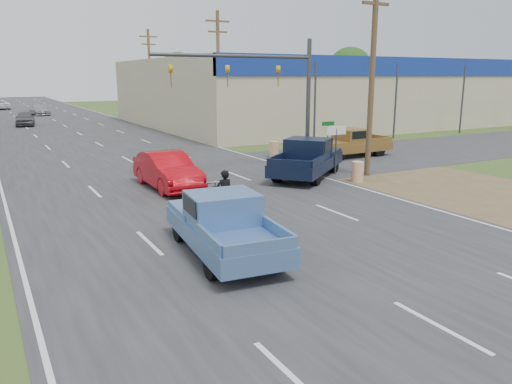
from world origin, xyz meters
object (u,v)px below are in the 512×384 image
distant_car_grey (25,119)px  distant_car_silver (40,110)px  navy_pickup (308,157)px  rider (224,196)px  distant_car_white (0,105)px  motorcycle (225,204)px  brown_pickup (349,143)px  blue_pickup (222,223)px  red_convertible (168,171)px

distant_car_grey → distant_car_silver: size_ratio=0.96×
navy_pickup → rider: bearing=-93.9°
distant_car_silver → distant_car_white: 15.91m
rider → motorcycle: bearing=90.0°
navy_pickup → distant_car_white: bearing=151.2°
motorcycle → distant_car_silver: bearing=91.0°
brown_pickup → rider: bearing=123.1°
blue_pickup → navy_pickup: 11.82m
red_convertible → rider: bearing=-89.8°
distant_car_white → brown_pickup: bearing=97.3°
navy_pickup → distant_car_white: 67.08m
blue_pickup → distant_car_white: bearing=98.0°
motorcycle → distant_car_silver: (-0.16, 55.64, 0.13)m
motorcycle → blue_pickup: bearing=-116.1°
red_convertible → brown_pickup: size_ratio=0.93×
navy_pickup → red_convertible: bearing=-135.0°
motorcycle → distant_car_white: distant_car_white is taller
blue_pickup → brown_pickup: size_ratio=1.04×
blue_pickup → distant_car_silver: size_ratio=1.22×
rider → distant_car_silver: (-0.16, 55.57, -0.17)m
brown_pickup → distant_car_white: 64.46m
red_convertible → distant_car_grey: red_convertible is taller
distant_car_silver → red_convertible: bearing=-97.6°
red_convertible → motorcycle: red_convertible is taller
navy_pickup → distant_car_silver: (-7.16, 50.75, -0.32)m
blue_pickup → distant_car_grey: 44.17m
navy_pickup → distant_car_white: (-11.18, 66.14, -0.31)m
navy_pickup → distant_car_grey: (-10.15, 36.06, -0.24)m
brown_pickup → motorcycle: bearing=123.3°
blue_pickup → brown_pickup: (14.60, 12.09, -0.01)m
rider → red_convertible: bearing=-87.5°
red_convertible → navy_pickup: (7.16, -0.83, 0.17)m
distant_car_grey → distant_car_white: 30.11m
rider → brown_pickup: size_ratio=0.31×
motorcycle → brown_pickup: bearing=35.3°
blue_pickup → distant_car_white: 74.27m
distant_car_silver → brown_pickup: bearing=-81.9°
motorcycle → rider: rider is taller
brown_pickup → distant_car_grey: 35.88m
brown_pickup → navy_pickup: bearing=122.7°
brown_pickup → blue_pickup: bearing=128.5°
distant_car_white → blue_pickup: bearing=83.9°
navy_pickup → distant_car_white: navy_pickup is taller
blue_pickup → distant_car_silver: blue_pickup is taller
blue_pickup → distant_car_silver: 58.85m
blue_pickup → brown_pickup: 18.95m
rider → blue_pickup: (-1.63, -3.27, 0.07)m
red_convertible → brown_pickup: (13.13, 3.17, 0.07)m
rider → distant_car_silver: bearing=-89.0°
distant_car_grey → brown_pickup: bearing=-56.8°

